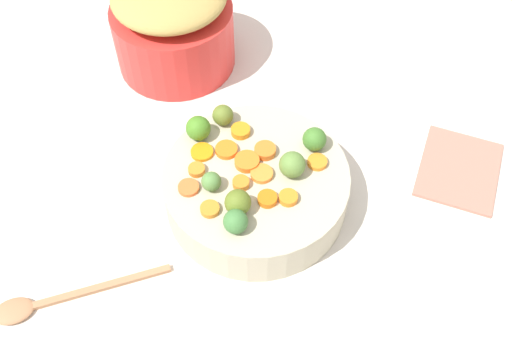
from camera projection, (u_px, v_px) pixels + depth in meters
The scene contains 25 objects.
tabletop at pixel (218, 209), 0.97m from camera, with size 2.40×2.40×0.02m, color silver.
serving_bowl_carrots at pixel (256, 188), 0.94m from camera, with size 0.29×0.29×0.07m, color #BBB399.
metal_pot at pixel (174, 36), 1.12m from camera, with size 0.22×0.22×0.12m, color red.
carrot_slice_0 at pixel (267, 199), 0.88m from camera, with size 0.03×0.03×0.01m, color orange.
carrot_slice_1 at pixel (247, 162), 0.92m from camera, with size 0.04×0.04×0.01m, color orange.
carrot_slice_2 at pixel (242, 181), 0.90m from camera, with size 0.03×0.03×0.01m, color orange.
carrot_slice_3 at pixel (210, 209), 0.87m from camera, with size 0.03×0.03×0.01m, color orange.
carrot_slice_4 at pixel (265, 151), 0.93m from camera, with size 0.03×0.03×0.01m, color orange.
carrot_slice_5 at pixel (202, 152), 0.93m from camera, with size 0.04×0.04×0.01m, color orange.
carrot_slice_6 at pixel (225, 149), 0.94m from camera, with size 0.04×0.04×0.01m, color orange.
carrot_slice_7 at pixel (317, 162), 0.92m from camera, with size 0.03×0.03×0.01m, color orange.
carrot_slice_8 at pixel (189, 188), 0.89m from camera, with size 0.03×0.03×0.01m, color orange.
carrot_slice_9 at pixel (262, 174), 0.91m from camera, with size 0.03×0.03×0.01m, color orange.
carrot_slice_10 at pixel (241, 131), 0.96m from camera, with size 0.03×0.03×0.01m, color orange.
carrot_slice_11 at pixel (288, 198), 0.88m from camera, with size 0.03×0.03×0.01m, color orange.
carrot_slice_12 at pixel (197, 170), 0.91m from camera, with size 0.03×0.03×0.01m, color orange.
brussels_sprout_0 at pixel (238, 202), 0.86m from camera, with size 0.04×0.04×0.04m, color #5D7224.
brussels_sprout_1 at pixel (314, 139), 0.93m from camera, with size 0.04×0.04×0.04m, color #43792C.
brussels_sprout_2 at pixel (213, 182), 0.89m from camera, with size 0.03×0.03×0.03m, color #558440.
brussels_sprout_3 at pixel (198, 128), 0.94m from camera, with size 0.04×0.04×0.04m, color #488124.
brussels_sprout_4 at pixel (236, 221), 0.84m from camera, with size 0.04×0.04×0.04m, color #427B3C.
brussels_sprout_5 at pixel (223, 115), 0.96m from camera, with size 0.03×0.03×0.03m, color olive.
brussels_sprout_6 at pixel (292, 165), 0.90m from camera, with size 0.04×0.04×0.04m, color olive.
wooden_spoon at pixel (47, 302), 0.86m from camera, with size 0.16×0.23×0.01m.
dish_towel at pixel (459, 169), 1.01m from camera, with size 0.16×0.13×0.01m, color #AE7361.
Camera 1 is at (-0.50, -0.21, 0.83)m, focal length 41.90 mm.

